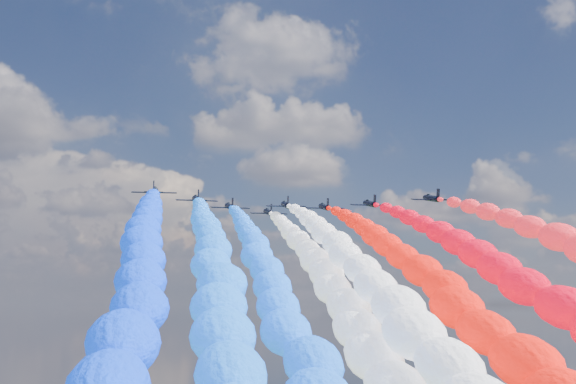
{
  "coord_description": "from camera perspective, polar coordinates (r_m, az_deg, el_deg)",
  "views": [
    {
      "loc": [
        -26.56,
        -159.85,
        84.22
      ],
      "look_at": [
        0.0,
        4.0,
        109.56
      ],
      "focal_mm": 46.16,
      "sensor_mm": 36.0,
      "label": 1
    }
  ],
  "objects": [
    {
      "name": "jet_0",
      "position": [
        155.94,
        -10.25,
        0.07
      ],
      "size": [
        9.4,
        12.75,
        4.92
      ],
      "primitive_type": null,
      "rotation": [
        0.18,
        0.0,
        -0.02
      ],
      "color": "black"
    },
    {
      "name": "jet_3",
      "position": [
        174.58,
        -0.18,
        -1.0
      ],
      "size": [
        9.63,
        12.91,
        4.92
      ],
      "primitive_type": null,
      "rotation": [
        0.18,
        0.0,
        -0.04
      ],
      "color": "black"
    },
    {
      "name": "trail_4",
      "position": [
        131.95,
        1.73,
        -5.75
      ],
      "size": [
        6.72,
        108.3,
        38.01
      ],
      "primitive_type": null,
      "color": "silver"
    },
    {
      "name": "trail_3",
      "position": [
        118.32,
        4.09,
        -5.39
      ],
      "size": [
        6.72,
        108.3,
        38.01
      ],
      "primitive_type": null,
      "color": "silver"
    },
    {
      "name": "jet_7",
      "position": [
        167.01,
        11.01,
        -0.49
      ],
      "size": [
        9.48,
        12.81,
        4.92
      ],
      "primitive_type": null,
      "rotation": [
        0.18,
        0.0,
        -0.03
      ],
      "color": "black"
    },
    {
      "name": "trail_6",
      "position": [
        119.42,
        13.68,
        -5.2
      ],
      "size": [
        6.72,
        108.3,
        38.01
      ],
      "primitive_type": null,
      "color": "red"
    },
    {
      "name": "trail_1",
      "position": [
        109.01,
        -6.08,
        -5.09
      ],
      "size": [
        6.72,
        108.3,
        38.01
      ],
      "primitive_type": null,
      "color": "blue"
    },
    {
      "name": "jet_4",
      "position": [
        188.42,
        -1.52,
        -1.56
      ],
      "size": [
        9.54,
        12.85,
        4.92
      ],
      "primitive_type": null,
      "rotation": [
        0.18,
        0.0,
        0.03
      ],
      "color": "black"
    },
    {
      "name": "jet_2",
      "position": [
        178.0,
        -4.51,
        -1.12
      ],
      "size": [
        9.99,
        13.17,
        4.92
      ],
      "primitive_type": null,
      "rotation": [
        0.18,
        0.0,
        0.07
      ],
      "color": "black"
    },
    {
      "name": "trail_7",
      "position": [
        114.8,
        20.91,
        -4.74
      ],
      "size": [
        6.72,
        108.3,
        38.01
      ],
      "primitive_type": null,
      "color": "red"
    },
    {
      "name": "trail_2",
      "position": [
        121.01,
        -2.4,
        -5.48
      ],
      "size": [
        6.72,
        108.3,
        38.01
      ],
      "primitive_type": null,
      "color": "blue"
    },
    {
      "name": "trail_5",
      "position": [
        123.01,
        8.32,
        -5.45
      ],
      "size": [
        6.72,
        108.3,
        38.01
      ],
      "primitive_type": null,
      "color": "#F61209"
    },
    {
      "name": "jet_5",
      "position": [
        178.48,
        2.82,
        -1.16
      ],
      "size": [
        9.42,
        12.76,
        4.92
      ],
      "primitive_type": null,
      "rotation": [
        0.18,
        0.0,
        -0.02
      ],
      "color": "black"
    },
    {
      "name": "jet_6",
      "position": [
        173.7,
        6.34,
        -0.9
      ],
      "size": [
        9.38,
        12.74,
        4.92
      ],
      "primitive_type": null,
      "rotation": [
        0.18,
        0.0,
        -0.02
      ],
      "color": "black"
    },
    {
      "name": "trail_0",
      "position": [
        98.52,
        -11.03,
        -4.6
      ],
      "size": [
        6.72,
        108.3,
        38.01
      ],
      "primitive_type": null,
      "color": "#0937F2"
    },
    {
      "name": "jet_1",
      "position": [
        166.31,
        -7.06,
        -0.55
      ],
      "size": [
        9.83,
        13.06,
        4.92
      ],
      "primitive_type": null,
      "rotation": [
        0.18,
        0.0,
        0.05
      ],
      "color": "black"
    }
  ]
}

